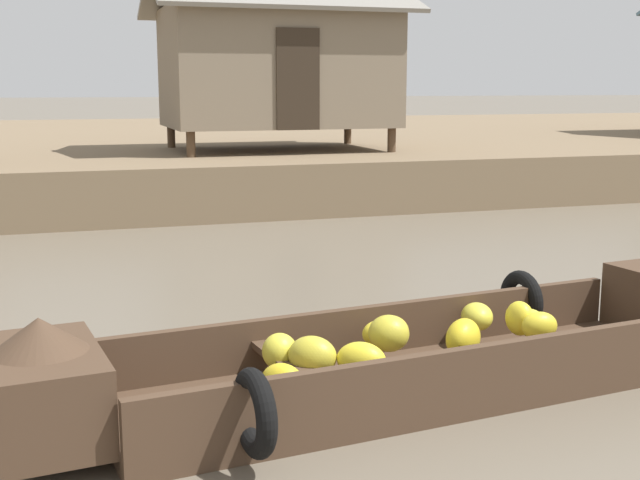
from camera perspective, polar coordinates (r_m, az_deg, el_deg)
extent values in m
plane|color=#665B4C|center=(10.62, -10.21, -1.41)|extent=(300.00, 300.00, 0.00)
cube|color=#756047|center=(23.00, -14.50, 5.90)|extent=(160.00, 20.00, 0.90)
cube|color=#473323|center=(6.11, 6.46, -9.66)|extent=(4.51, 1.76, 0.12)
cube|color=#473323|center=(6.52, 3.84, -6.04)|extent=(4.37, 0.60, 0.37)
cube|color=#473323|center=(5.57, 9.65, -9.10)|extent=(4.37, 0.60, 0.37)
cube|color=#473323|center=(5.24, -18.35, -9.90)|extent=(0.79, 1.14, 0.52)
cone|color=#473323|center=(5.13, -18.58, -6.11)|extent=(0.62, 0.62, 0.20)
cube|color=#473323|center=(5.62, -1.80, -8.55)|extent=(0.33, 1.14, 0.05)
torus|color=black|center=(7.39, 13.53, -4.02)|extent=(0.18, 0.53, 0.52)
torus|color=black|center=(4.82, -4.49, -11.68)|extent=(0.18, 0.53, 0.52)
ellipsoid|color=yellow|center=(6.12, 4.64, -6.17)|extent=(0.36, 0.36, 0.22)
ellipsoid|color=yellow|center=(5.54, 2.84, -8.19)|extent=(0.40, 0.38, 0.25)
ellipsoid|color=gold|center=(5.94, 4.70, -6.35)|extent=(0.38, 0.37, 0.26)
ellipsoid|color=yellow|center=(5.93, 9.72, -6.61)|extent=(0.39, 0.39, 0.28)
ellipsoid|color=yellow|center=(6.73, 13.43, -5.21)|extent=(0.25, 0.29, 0.27)
ellipsoid|color=yellow|center=(5.70, -0.57, -7.75)|extent=(0.36, 0.39, 0.22)
ellipsoid|color=yellow|center=(6.18, 4.72, -6.24)|extent=(0.31, 0.27, 0.24)
ellipsoid|color=yellow|center=(5.22, -2.56, -9.77)|extent=(0.35, 0.36, 0.26)
ellipsoid|color=gold|center=(5.59, -0.52, -7.89)|extent=(0.41, 0.40, 0.27)
ellipsoid|color=yellow|center=(5.74, -2.76, -7.58)|extent=(0.33, 0.34, 0.25)
ellipsoid|color=yellow|center=(6.22, 4.03, -6.37)|extent=(0.26, 0.20, 0.20)
ellipsoid|color=gold|center=(6.71, 14.12, -5.49)|extent=(0.29, 0.31, 0.22)
ellipsoid|color=yellow|center=(6.73, 10.63, -5.14)|extent=(0.32, 0.36, 0.22)
ellipsoid|color=yellow|center=(6.57, 14.71, -5.68)|extent=(0.30, 0.22, 0.22)
cylinder|color=#4C3826|center=(15.07, -8.79, 6.46)|extent=(0.16, 0.16, 0.46)
cylinder|color=#4C3826|center=(16.13, 4.90, 6.80)|extent=(0.16, 0.16, 0.46)
cylinder|color=#4C3826|center=(17.54, -10.09, 6.97)|extent=(0.16, 0.16, 0.46)
cylinder|color=#4C3826|center=(18.45, 1.90, 7.29)|extent=(0.16, 0.16, 0.46)
cube|color=#7A6B56|center=(16.66, -2.95, 11.61)|extent=(4.24, 2.89, 2.26)
cube|color=#2D2319|center=(15.25, -1.50, 10.87)|extent=(0.80, 0.04, 1.80)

